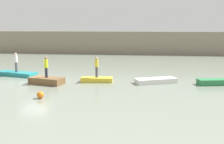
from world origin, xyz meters
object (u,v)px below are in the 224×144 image
Objects in this scene: rowboat_green at (214,82)px; person_yellow_shirt at (97,66)px; rowboat_white at (156,81)px; person_white_shirt at (16,61)px; rowboat_brown at (47,81)px; rowboat_yellow at (97,80)px; person_hiviz_shirt at (46,66)px; mooring_buoy at (40,95)px; rowboat_teal at (17,74)px.

rowboat_green is 1.52× the size of person_yellow_shirt.
rowboat_white is 1.88× the size of person_white_shirt.
rowboat_brown is 1.05× the size of rowboat_yellow.
mooring_buoy is at bearing -74.83° from person_hiviz_shirt.
person_hiviz_shirt is at bearing -167.16° from rowboat_yellow.
person_white_shirt is at bearing 157.03° from rowboat_brown.
rowboat_white is (8.92, 1.45, -0.07)m from rowboat_brown.
rowboat_white is 7.29× the size of mooring_buoy.
rowboat_white is at bearing 7.36° from rowboat_teal.
person_white_shirt is 3.87× the size of mooring_buoy.
rowboat_yellow is 8.41m from person_white_shirt.
person_hiviz_shirt is at bearing -22.59° from rowboat_teal.
rowboat_white is 4.69m from rowboat_green.
rowboat_yellow is at bearing -13.20° from person_white_shirt.
rowboat_green is at bearing -5.90° from person_white_shirt.
rowboat_yellow is 6.33m from mooring_buoy.
rowboat_yellow is (8.11, -1.90, 0.01)m from rowboat_teal.
rowboat_yellow is 9.66m from rowboat_green.
rowboat_yellow is at bearing 1.75° from rowboat_teal.
person_hiviz_shirt is 4.73m from mooring_buoy.
mooring_buoy is (-2.75, -5.70, -1.13)m from person_yellow_shirt.
rowboat_green is (4.69, -0.09, 0.03)m from rowboat_white.
rowboat_brown is 1.23m from person_hiviz_shirt.
rowboat_teal is at bearing 161.90° from rowboat_green.
person_yellow_shirt reaches higher than mooring_buoy.
person_yellow_shirt is at bearing 159.13° from rowboat_white.
rowboat_brown is 4.56m from mooring_buoy.
rowboat_white is at bearing 9.24° from person_hiviz_shirt.
rowboat_brown reaches higher than rowboat_green.
person_yellow_shirt is 1.02× the size of person_hiviz_shirt.
rowboat_teal is at bearing 116.57° from person_white_shirt.
person_white_shirt is (-17.77, 1.84, 1.16)m from rowboat_green.
rowboat_white is 1.97× the size of person_yellow_shirt.
rowboat_yellow is 1.52× the size of person_yellow_shirt.
rowboat_yellow is at bearing 168.19° from rowboat_green.
rowboat_brown reaches higher than mooring_buoy.
rowboat_brown is at bearing -161.85° from person_yellow_shirt.
rowboat_teal is 2.31× the size of person_hiviz_shirt.
mooring_buoy is at bearing -165.54° from rowboat_white.
rowboat_brown is at bearing 173.51° from rowboat_green.
rowboat_yellow is 1.55× the size of person_hiviz_shirt.
rowboat_teal is at bearing 149.72° from rowboat_white.
person_yellow_shirt is at bearing 18.15° from person_hiviz_shirt.
person_yellow_shirt reaches higher than rowboat_white.
rowboat_green reaches higher than rowboat_white.
person_white_shirt reaches higher than rowboat_yellow.
person_hiviz_shirt reaches higher than person_white_shirt.
rowboat_green is at bearing -23.82° from rowboat_white.
rowboat_brown is at bearing 166.56° from rowboat_white.
person_yellow_shirt is (0.00, 0.00, 1.18)m from rowboat_yellow.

